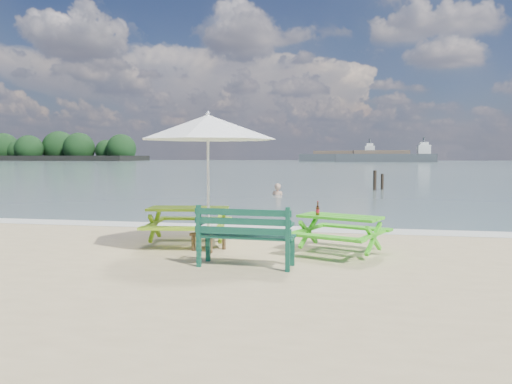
% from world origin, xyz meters
% --- Properties ---
extents(sea, '(300.00, 300.00, 0.00)m').
position_xyz_m(sea, '(0.00, 85.00, 0.00)').
color(sea, slate).
rests_on(sea, ground).
extents(foam_strip, '(22.00, 0.90, 0.01)m').
position_xyz_m(foam_strip, '(0.00, 4.60, 0.01)').
color(foam_strip, silver).
rests_on(foam_strip, ground).
extents(island_headland, '(90.00, 22.00, 7.60)m').
position_xyz_m(island_headland, '(-110.00, 140.00, 3.26)').
color(island_headland, black).
rests_on(island_headland, ground).
extents(picnic_table_left, '(1.75, 1.90, 0.74)m').
position_xyz_m(picnic_table_left, '(-1.24, 2.17, 0.36)').
color(picnic_table_left, '#7EAD1A').
rests_on(picnic_table_left, ground).
extents(picnic_table_right, '(1.94, 2.02, 0.69)m').
position_xyz_m(picnic_table_right, '(1.73, 1.79, 0.33)').
color(picnic_table_right, green).
rests_on(picnic_table_right, ground).
extents(park_bench, '(1.56, 0.60, 0.94)m').
position_xyz_m(park_bench, '(0.28, 0.48, 0.29)').
color(park_bench, '#0F4130').
rests_on(park_bench, ground).
extents(side_table, '(0.66, 0.66, 0.33)m').
position_xyz_m(side_table, '(-0.68, 1.67, 0.17)').
color(side_table, brown).
rests_on(side_table, ground).
extents(patio_umbrella, '(3.29, 3.29, 2.51)m').
position_xyz_m(patio_umbrella, '(-0.68, 1.67, 2.28)').
color(patio_umbrella, silver).
rests_on(patio_umbrella, ground).
extents(beer_bottle, '(0.06, 0.06, 0.25)m').
position_xyz_m(beer_bottle, '(1.33, 1.78, 0.77)').
color(beer_bottle, brown).
rests_on(beer_bottle, picnic_table_right).
extents(swimmer, '(0.72, 0.56, 1.74)m').
position_xyz_m(swimmer, '(-1.33, 14.89, -0.35)').
color(swimmer, tan).
rests_on(swimmer, ground).
extents(mooring_pilings, '(0.56, 0.76, 1.20)m').
position_xyz_m(mooring_pilings, '(3.22, 18.72, 0.36)').
color(mooring_pilings, black).
rests_on(mooring_pilings, ground).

